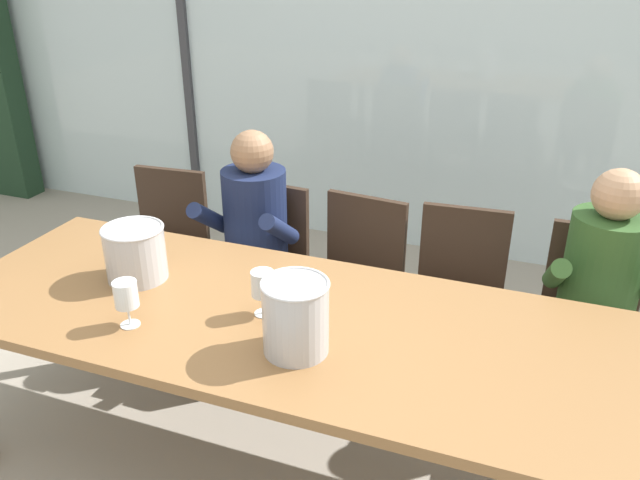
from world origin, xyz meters
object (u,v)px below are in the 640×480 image
Objects in this scene: wine_glass_by_left_taster at (126,295)px; wine_glass_near_bucket at (263,286)px; dining_table at (287,331)px; chair_right_of_center at (459,286)px; chair_near_window_right at (590,309)px; chair_center at (357,271)px; ice_bucket_secondary at (135,252)px; chair_near_curtain at (166,237)px; ice_bucket_primary at (296,316)px; chair_left_of_center at (263,255)px; person_navy_polo at (249,235)px; person_olive_shirt at (601,292)px.

wine_glass_near_bucket is at bearing 29.52° from wine_glass_by_left_taster.
dining_table is 1.06m from chair_right_of_center.
dining_table is 3.09× the size of chair_near_window_right.
chair_center is at bearing 66.33° from wine_glass_by_left_taster.
ice_bucket_secondary is (-1.76, -0.84, 0.37)m from chair_near_window_right.
wine_glass_by_left_taster is (-1.58, -1.15, 0.38)m from chair_near_window_right.
chair_near_curtain reaches higher than dining_table.
ice_bucket_primary is at bearing -113.04° from chair_right_of_center.
chair_left_of_center is at bearing 115.81° from wine_glass_near_bucket.
wine_glass_by_left_taster reaches higher than chair_right_of_center.
chair_right_of_center is at bearing 57.74° from wine_glass_near_bucket.
chair_left_of_center is 1.06m from wine_glass_near_bucket.
ice_bucket_secondary is 0.35m from wine_glass_by_left_taster.
person_navy_polo is at bearing 78.07° from ice_bucket_secondary.
chair_near_window_right is 0.73× the size of person_olive_shirt.
chair_left_of_center is 3.51× the size of ice_bucket_secondary.
chair_center is 0.57m from person_navy_polo.
chair_right_of_center is at bearing -3.43° from chair_near_curtain.
chair_near_curtain is 2.21m from chair_near_window_right.
person_navy_polo reaches higher than wine_glass_by_left_taster.
chair_near_window_right is at bearing 7.83° from chair_center.
chair_center is 1.00× the size of chair_near_window_right.
ice_bucket_secondary reaches higher than chair_near_curtain.
wine_glass_by_left_taster is at bearing -153.41° from dining_table.
chair_right_of_center is 0.58m from chair_near_window_right.
dining_table is 10.38× the size of ice_bucket_primary.
chair_near_window_right is (1.09, 0.02, 0.00)m from chair_center.
chair_near_window_right is 4.96× the size of wine_glass_by_left_taster.
chair_left_of_center is 3.36× the size of ice_bucket_primary.
chair_near_window_right is 4.96× the size of wine_glass_near_bucket.
person_olive_shirt is 1.37m from ice_bucket_primary.
chair_right_of_center is 1.57m from wine_glass_by_left_taster.
chair_near_curtain is 3.51× the size of ice_bucket_secondary.
chair_near_window_right is at bearing 91.06° from person_olive_shirt.
chair_center is 1.12m from person_olive_shirt.
wine_glass_by_left_taster is at bearing -59.51° from ice_bucket_secondary.
wine_glass_near_bucket is (-0.58, -0.92, 0.38)m from chair_right_of_center.
person_navy_polo is 6.79× the size of wine_glass_by_left_taster.
chair_left_of_center is (-0.51, 0.88, -0.19)m from dining_table.
chair_near_curtain is 1.62m from chair_right_of_center.
person_olive_shirt is (0.60, -0.16, 0.17)m from chair_right_of_center.
person_navy_polo reaches higher than wine_glass_near_bucket.
person_olive_shirt reaches higher than wine_glass_by_left_taster.
ice_bucket_secondary is (-0.67, 0.06, 0.18)m from dining_table.
chair_center reaches higher than dining_table.
chair_near_window_right is (1.09, 0.90, -0.19)m from dining_table.
ice_bucket_primary reaches higher than ice_bucket_secondary.
person_navy_polo is 4.81× the size of ice_bucket_secondary.
chair_near_window_right is at bearing -4.21° from chair_right_of_center.
chair_center and chair_near_window_right have the same top height.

